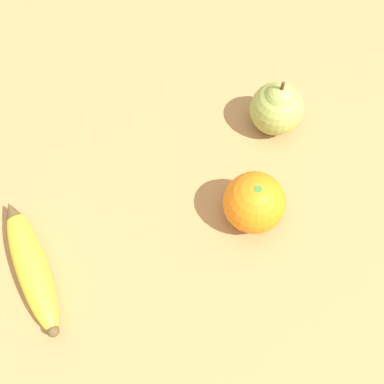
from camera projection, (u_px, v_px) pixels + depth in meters
name	position (u px, v px, depth m)	size (l,w,h in m)	color
ground_plane	(133.00, 249.00, 0.63)	(3.00, 3.00, 0.00)	#A87A47
banana	(31.00, 266.00, 0.59)	(0.12, 0.19, 0.04)	yellow
orange	(254.00, 203.00, 0.61)	(0.09, 0.09, 0.09)	orange
pear	(277.00, 107.00, 0.68)	(0.08, 0.08, 0.10)	#99A84C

